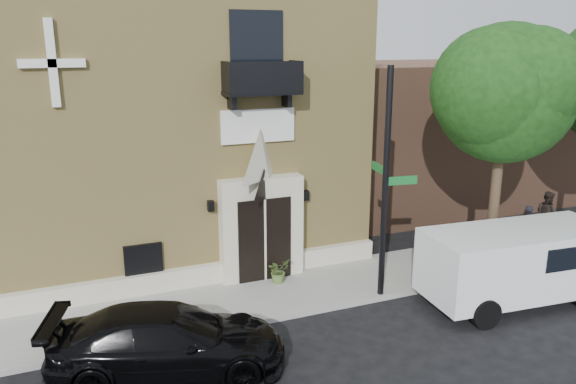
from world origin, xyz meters
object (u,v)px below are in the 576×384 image
(fire_hydrant, at_px, (423,267))
(cargo_van, at_px, (523,262))
(street_sign, at_px, (386,184))
(pedestrian_far, at_px, (547,213))
(pedestrian_near, at_px, (526,226))
(dumpster, at_px, (523,239))
(black_sedan, at_px, (168,341))

(fire_hydrant, bearing_deg, cargo_van, -49.42)
(street_sign, xyz_separation_m, pedestrian_far, (8.51, 2.02, -2.44))
(pedestrian_far, bearing_deg, street_sign, 99.54)
(pedestrian_near, bearing_deg, dumpster, 26.44)
(black_sedan, distance_m, pedestrian_near, 13.75)
(dumpster, xyz_separation_m, pedestrian_near, (0.88, 0.76, 0.14))
(pedestrian_near, bearing_deg, black_sedan, -2.39)
(black_sedan, distance_m, cargo_van, 10.11)
(cargo_van, bearing_deg, street_sign, 158.92)
(black_sedan, relative_size, pedestrian_near, 3.51)
(cargo_van, height_order, street_sign, street_sign)
(street_sign, relative_size, pedestrian_far, 3.79)
(black_sedan, relative_size, pedestrian_far, 3.05)
(dumpster, height_order, pedestrian_near, pedestrian_near)
(street_sign, height_order, pedestrian_near, street_sign)
(pedestrian_far, bearing_deg, black_sedan, 99.08)
(cargo_van, xyz_separation_m, dumpster, (2.46, 2.45, -0.48))
(pedestrian_near, bearing_deg, fire_hydrant, -3.01)
(black_sedan, height_order, cargo_van, cargo_van)
(black_sedan, xyz_separation_m, cargo_van, (10.10, -0.33, 0.47))
(street_sign, bearing_deg, cargo_van, -17.65)
(dumpster, relative_size, pedestrian_near, 1.35)
(dumpster, bearing_deg, street_sign, 174.69)
(street_sign, bearing_deg, fire_hydrant, 21.30)
(street_sign, height_order, dumpster, street_sign)
(street_sign, relative_size, fire_hydrant, 8.59)
(black_sedan, height_order, fire_hydrant, black_sedan)
(fire_hydrant, relative_size, pedestrian_far, 0.44)
(pedestrian_near, xyz_separation_m, pedestrian_far, (1.57, 0.57, 0.11))
(black_sedan, bearing_deg, fire_hydrant, -61.77)
(fire_hydrant, bearing_deg, black_sedan, -167.53)
(street_sign, bearing_deg, pedestrian_far, 21.69)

